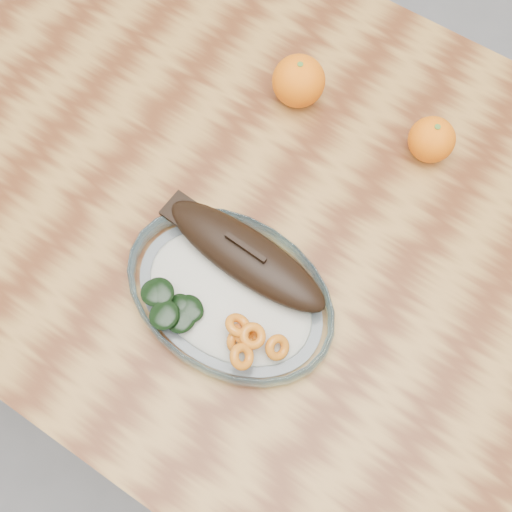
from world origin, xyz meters
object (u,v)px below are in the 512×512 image
at_px(dining_table, 267,232).
at_px(plated_meal, 230,292).
at_px(orange_left, 299,81).
at_px(orange_right, 432,140).

xyz_separation_m(dining_table, plated_meal, (0.03, -0.14, 0.12)).
distance_m(orange_left, orange_right, 0.20).
xyz_separation_m(plated_meal, orange_left, (-0.09, 0.31, 0.02)).
height_order(plated_meal, orange_right, plated_meal).
xyz_separation_m(orange_left, orange_right, (0.20, 0.02, -0.01)).
height_order(dining_table, plated_meal, plated_meal).
bearing_deg(dining_table, orange_left, 109.07).
distance_m(dining_table, orange_right, 0.27).
bearing_deg(orange_right, plated_meal, -108.42).
bearing_deg(plated_meal, dining_table, 104.50).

